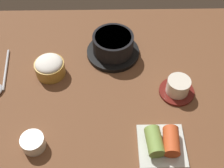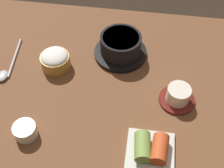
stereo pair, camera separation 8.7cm
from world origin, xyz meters
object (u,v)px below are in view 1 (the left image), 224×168
at_px(side_bowl_near, 33,142).
at_px(spoon, 0,83).
at_px(stone_pot, 113,46).
at_px(rice_bowl, 50,67).
at_px(tea_cup_with_saucer, 178,87).
at_px(kimchi_plate, 162,143).

distance_m(side_bowl_near, spoon, 0.26).
distance_m(stone_pot, rice_bowl, 0.22).
relative_size(tea_cup_with_saucer, side_bowl_near, 1.71).
height_order(stone_pot, side_bowl_near, stone_pot).
xyz_separation_m(rice_bowl, kimchi_plate, (0.32, -0.26, -0.01)).
bearing_deg(spoon, rice_bowl, 14.98).
bearing_deg(kimchi_plate, spoon, 154.86).
xyz_separation_m(stone_pot, tea_cup_with_saucer, (0.19, -0.17, -0.01)).
height_order(side_bowl_near, spoon, side_bowl_near).
distance_m(kimchi_plate, side_bowl_near, 0.34).
xyz_separation_m(rice_bowl, side_bowl_near, (-0.02, -0.26, -0.01)).
xyz_separation_m(tea_cup_with_saucer, spoon, (-0.54, 0.04, -0.02)).
bearing_deg(spoon, tea_cup_with_saucer, -4.50).
bearing_deg(side_bowl_near, kimchi_plate, -1.32).
distance_m(stone_pot, side_bowl_near, 0.41).
bearing_deg(side_bowl_near, rice_bowl, 86.61).
height_order(rice_bowl, kimchi_plate, rice_bowl).
height_order(stone_pot, tea_cup_with_saucer, stone_pot).
distance_m(rice_bowl, tea_cup_with_saucer, 0.40).
distance_m(tea_cup_with_saucer, side_bowl_near, 0.44).
relative_size(tea_cup_with_saucer, kimchi_plate, 0.85).
xyz_separation_m(stone_pot, kimchi_plate, (0.12, -0.35, -0.02)).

